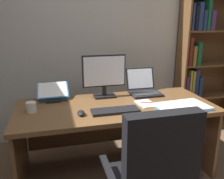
{
  "coord_description": "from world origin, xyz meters",
  "views": [
    {
      "loc": [
        -0.68,
        -1.06,
        1.49
      ],
      "look_at": [
        -0.17,
        0.93,
        0.88
      ],
      "focal_mm": 38.13,
      "sensor_mm": 36.0,
      "label": 1
    }
  ],
  "objects": [
    {
      "name": "coffee_mug",
      "position": [
        -0.88,
        0.99,
        0.76
      ],
      "size": [
        0.09,
        0.09,
        0.09
      ],
      "primitive_type": "cylinder",
      "color": "silver",
      "rests_on": "desk"
    },
    {
      "name": "keyboard",
      "position": [
        -0.17,
        0.81,
        0.73
      ],
      "size": [
        0.42,
        0.15,
        0.02
      ],
      "primitive_type": "cube",
      "color": "black",
      "rests_on": "desk"
    },
    {
      "name": "desk",
      "position": [
        -0.13,
        1.06,
        0.53
      ],
      "size": [
        1.85,
        0.8,
        0.71
      ],
      "color": "brown",
      "rests_on": "ground"
    },
    {
      "name": "reading_stand_with_book",
      "position": [
        -0.7,
        1.33,
        0.78
      ],
      "size": [
        0.31,
        0.3,
        0.14
      ],
      "color": "black",
      "rests_on": "desk"
    },
    {
      "name": "bookshelf",
      "position": [
        1.28,
        1.73,
        1.09
      ],
      "size": [
        0.84,
        0.27,
        2.25
      ],
      "color": "brown",
      "rests_on": "ground"
    },
    {
      "name": "monitor",
      "position": [
        -0.17,
        1.26,
        0.93
      ],
      "size": [
        0.45,
        0.16,
        0.44
      ],
      "color": "black",
      "rests_on": "desk"
    },
    {
      "name": "open_binder",
      "position": [
        0.45,
        0.76,
        0.73
      ],
      "size": [
        0.49,
        0.34,
        0.02
      ],
      "rotation": [
        0.0,
        0.0,
        0.07
      ],
      "color": "#2D84C6",
      "rests_on": "desk"
    },
    {
      "name": "laptop",
      "position": [
        0.27,
        1.27,
        0.77
      ],
      "size": [
        0.32,
        0.34,
        0.25
      ],
      "color": "black",
      "rests_on": "desk"
    },
    {
      "name": "wall_back",
      "position": [
        0.0,
        1.94,
        1.42
      ],
      "size": [
        5.07,
        0.12,
        2.84
      ],
      "primitive_type": "cube",
      "color": "#B2ADA3",
      "rests_on": "ground"
    },
    {
      "name": "pen",
      "position": [
        0.18,
        0.93,
        0.73
      ],
      "size": [
        0.14,
        0.04,
        0.01
      ],
      "primitive_type": "cylinder",
      "rotation": [
        0.0,
        1.57,
        -0.25
      ],
      "color": "maroon",
      "rests_on": "notepad"
    },
    {
      "name": "computer_mouse",
      "position": [
        -0.47,
        0.81,
        0.73
      ],
      "size": [
        0.06,
        0.1,
        0.04
      ],
      "primitive_type": "ellipsoid",
      "color": "black",
      "rests_on": "desk"
    },
    {
      "name": "notepad",
      "position": [
        0.16,
        0.93,
        0.72
      ],
      "size": [
        0.17,
        0.23,
        0.01
      ],
      "primitive_type": "cube",
      "rotation": [
        0.0,
        0.0,
        0.11
      ],
      "color": "white",
      "rests_on": "desk"
    }
  ]
}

